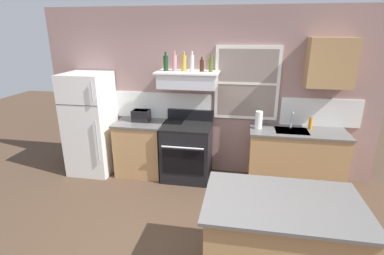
{
  "coord_description": "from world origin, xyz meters",
  "views": [
    {
      "loc": [
        0.61,
        -2.48,
        2.34
      ],
      "look_at": [
        -0.05,
        1.2,
        1.1
      ],
      "focal_mm": 27.42,
      "sensor_mm": 36.0,
      "label": 1
    }
  ],
  "objects_px": {
    "kitchen_island": "(279,243)",
    "stove_range": "(187,151)",
    "bottle_olive_oil_square": "(211,65)",
    "bottle_champagne_gold_foil": "(184,63)",
    "bottle_dark_green_wine": "(166,63)",
    "dish_soap_bottle": "(310,124)",
    "paper_towel_roll": "(259,120)",
    "bottle_clear_tall": "(192,63)",
    "toaster": "(141,115)",
    "bottle_brown_stout": "(202,65)",
    "bottle_rose_pink": "(175,63)",
    "refrigerator": "(90,124)"
  },
  "relations": [
    {
      "from": "kitchen_island",
      "to": "stove_range",
      "type": "bearing_deg",
      "value": 122.46
    },
    {
      "from": "bottle_olive_oil_square",
      "to": "kitchen_island",
      "type": "relative_size",
      "value": 0.18
    },
    {
      "from": "stove_range",
      "to": "bottle_champagne_gold_foil",
      "type": "xyz_separation_m",
      "value": [
        -0.06,
        0.1,
        1.4
      ]
    },
    {
      "from": "bottle_dark_green_wine",
      "to": "dish_soap_bottle",
      "type": "height_order",
      "value": "bottle_dark_green_wine"
    },
    {
      "from": "stove_range",
      "to": "paper_towel_roll",
      "type": "relative_size",
      "value": 4.04
    },
    {
      "from": "bottle_champagne_gold_foil",
      "to": "bottle_dark_green_wine",
      "type": "bearing_deg",
      "value": -178.69
    },
    {
      "from": "bottle_clear_tall",
      "to": "dish_soap_bottle",
      "type": "xyz_separation_m",
      "value": [
        1.81,
        0.04,
        -0.87
      ]
    },
    {
      "from": "dish_soap_bottle",
      "to": "bottle_dark_green_wine",
      "type": "bearing_deg",
      "value": -178.85
    },
    {
      "from": "toaster",
      "to": "kitchen_island",
      "type": "height_order",
      "value": "toaster"
    },
    {
      "from": "stove_range",
      "to": "dish_soap_bottle",
      "type": "bearing_deg",
      "value": 4.18
    },
    {
      "from": "paper_towel_roll",
      "to": "dish_soap_bottle",
      "type": "relative_size",
      "value": 1.5
    },
    {
      "from": "kitchen_island",
      "to": "bottle_brown_stout",
      "type": "bearing_deg",
      "value": 116.55
    },
    {
      "from": "bottle_dark_green_wine",
      "to": "bottle_champagne_gold_foil",
      "type": "height_order",
      "value": "bottle_champagne_gold_foil"
    },
    {
      "from": "bottle_brown_stout",
      "to": "paper_towel_roll",
      "type": "distance_m",
      "value": 1.2
    },
    {
      "from": "bottle_brown_stout",
      "to": "bottle_olive_oil_square",
      "type": "distance_m",
      "value": 0.14
    },
    {
      "from": "toaster",
      "to": "dish_soap_bottle",
      "type": "relative_size",
      "value": 1.65
    },
    {
      "from": "dish_soap_bottle",
      "to": "bottle_rose_pink",
      "type": "bearing_deg",
      "value": -178.86
    },
    {
      "from": "bottle_brown_stout",
      "to": "stove_range",
      "type": "bearing_deg",
      "value": -150.98
    },
    {
      "from": "stove_range",
      "to": "bottle_champagne_gold_foil",
      "type": "bearing_deg",
      "value": 121.2
    },
    {
      "from": "refrigerator",
      "to": "bottle_champagne_gold_foil",
      "type": "xyz_separation_m",
      "value": [
        1.59,
        0.12,
        1.02
      ]
    },
    {
      "from": "paper_towel_roll",
      "to": "dish_soap_bottle",
      "type": "distance_m",
      "value": 0.78
    },
    {
      "from": "paper_towel_roll",
      "to": "kitchen_island",
      "type": "height_order",
      "value": "paper_towel_roll"
    },
    {
      "from": "bottle_brown_stout",
      "to": "kitchen_island",
      "type": "relative_size",
      "value": 0.15
    },
    {
      "from": "refrigerator",
      "to": "kitchen_island",
      "type": "bearing_deg",
      "value": -33.92
    },
    {
      "from": "bottle_brown_stout",
      "to": "toaster",
      "type": "bearing_deg",
      "value": -178.0
    },
    {
      "from": "toaster",
      "to": "bottle_dark_green_wine",
      "type": "distance_m",
      "value": 0.96
    },
    {
      "from": "dish_soap_bottle",
      "to": "kitchen_island",
      "type": "distance_m",
      "value": 2.27
    },
    {
      "from": "toaster",
      "to": "bottle_dark_green_wine",
      "type": "relative_size",
      "value": 1.03
    },
    {
      "from": "bottle_rose_pink",
      "to": "bottle_brown_stout",
      "type": "bearing_deg",
      "value": 2.96
    },
    {
      "from": "refrigerator",
      "to": "bottle_brown_stout",
      "type": "xyz_separation_m",
      "value": [
        1.86,
        0.14,
        0.99
      ]
    },
    {
      "from": "paper_towel_roll",
      "to": "bottle_dark_green_wine",
      "type": "bearing_deg",
      "value": 177.82
    },
    {
      "from": "refrigerator",
      "to": "bottle_brown_stout",
      "type": "distance_m",
      "value": 2.11
    },
    {
      "from": "refrigerator",
      "to": "bottle_champagne_gold_foil",
      "type": "distance_m",
      "value": 1.89
    },
    {
      "from": "dish_soap_bottle",
      "to": "bottle_brown_stout",
      "type": "bearing_deg",
      "value": -179.31
    },
    {
      "from": "stove_range",
      "to": "kitchen_island",
      "type": "relative_size",
      "value": 0.78
    },
    {
      "from": "bottle_champagne_gold_foil",
      "to": "bottle_clear_tall",
      "type": "height_order",
      "value": "bottle_clear_tall"
    },
    {
      "from": "refrigerator",
      "to": "dish_soap_bottle",
      "type": "height_order",
      "value": "refrigerator"
    },
    {
      "from": "bottle_rose_pink",
      "to": "bottle_clear_tall",
      "type": "relative_size",
      "value": 1.01
    },
    {
      "from": "bottle_dark_green_wine",
      "to": "bottle_clear_tall",
      "type": "bearing_deg",
      "value": 0.11
    },
    {
      "from": "paper_towel_roll",
      "to": "kitchen_island",
      "type": "bearing_deg",
      "value": -85.69
    },
    {
      "from": "bottle_brown_stout",
      "to": "paper_towel_roll",
      "type": "xyz_separation_m",
      "value": [
        0.9,
        -0.08,
        -0.79
      ]
    },
    {
      "from": "refrigerator",
      "to": "bottle_rose_pink",
      "type": "bearing_deg",
      "value": 4.69
    },
    {
      "from": "bottle_clear_tall",
      "to": "bottle_brown_stout",
      "type": "relative_size",
      "value": 1.4
    },
    {
      "from": "toaster",
      "to": "bottle_rose_pink",
      "type": "distance_m",
      "value": 1.04
    },
    {
      "from": "stove_range",
      "to": "bottle_dark_green_wine",
      "type": "distance_m",
      "value": 1.45
    },
    {
      "from": "bottle_brown_stout",
      "to": "bottle_olive_oil_square",
      "type": "bearing_deg",
      "value": -8.56
    },
    {
      "from": "bottle_dark_green_wine",
      "to": "paper_towel_roll",
      "type": "distance_m",
      "value": 1.67
    },
    {
      "from": "bottle_brown_stout",
      "to": "paper_towel_roll",
      "type": "height_order",
      "value": "bottle_brown_stout"
    },
    {
      "from": "bottle_champagne_gold_foil",
      "to": "dish_soap_bottle",
      "type": "xyz_separation_m",
      "value": [
        1.94,
        0.04,
        -0.87
      ]
    },
    {
      "from": "stove_range",
      "to": "bottle_clear_tall",
      "type": "distance_m",
      "value": 1.41
    }
  ]
}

